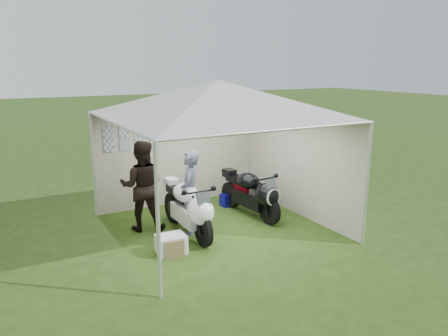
{
  "coord_description": "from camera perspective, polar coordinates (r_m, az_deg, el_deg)",
  "views": [
    {
      "loc": [
        -3.93,
        -7.44,
        3.29
      ],
      "look_at": [
        0.33,
        0.35,
        1.17
      ],
      "focal_mm": 35.0,
      "sensor_mm": 36.0,
      "label": 1
    }
  ],
  "objects": [
    {
      "name": "equipment_box",
      "position": [
        10.5,
        5.22,
        -3.61
      ],
      "size": [
        0.49,
        0.41,
        0.44
      ],
      "primitive_type": "cube",
      "rotation": [
        0.0,
        0.0,
        0.14
      ],
      "color": "black",
      "rests_on": "ground"
    },
    {
      "name": "motorcycle_white",
      "position": [
        8.56,
        -4.56,
        -5.08
      ],
      "size": [
        0.48,
        2.11,
        1.04
      ],
      "rotation": [
        0.0,
        0.0,
        -0.01
      ],
      "color": "black",
      "rests_on": "ground"
    },
    {
      "name": "crate_1",
      "position": [
        7.88,
        -6.76,
        -10.1
      ],
      "size": [
        0.39,
        0.39,
        0.31
      ],
      "primitive_type": "cube",
      "rotation": [
        0.0,
        0.0,
        -0.13
      ],
      "color": "brown",
      "rests_on": "ground"
    },
    {
      "name": "canopy_tent",
      "position": [
        8.47,
        -0.94,
        8.59
      ],
      "size": [
        5.66,
        5.66,
        3.0
      ],
      "color": "silver",
      "rests_on": "ground"
    },
    {
      "name": "crate_0",
      "position": [
        7.93,
        -6.91,
        -9.84
      ],
      "size": [
        0.52,
        0.41,
        0.34
      ],
      "primitive_type": "cube",
      "rotation": [
        0.0,
        0.0,
        -0.04
      ],
      "color": "silver",
      "rests_on": "ground"
    },
    {
      "name": "ground",
      "position": [
        9.04,
        -0.78,
        -7.91
      ],
      "size": [
        80.0,
        80.0,
        0.0
      ],
      "primitive_type": "plane",
      "color": "#294114",
      "rests_on": "ground"
    },
    {
      "name": "person_blue_jacket",
      "position": [
        8.58,
        -4.48,
        -3.23
      ],
      "size": [
        0.66,
        0.73,
        1.67
      ],
      "primitive_type": "imported",
      "rotation": [
        0.0,
        0.0,
        -2.11
      ],
      "color": "slate",
      "rests_on": "ground"
    },
    {
      "name": "paddock_stand",
      "position": [
        10.4,
        0.62,
        -4.15
      ],
      "size": [
        0.41,
        0.28,
        0.29
      ],
      "primitive_type": "cube",
      "rotation": [
        0.0,
        0.0,
        0.09
      ],
      "color": "#1615CD",
      "rests_on": "ground"
    },
    {
      "name": "person_dark_jacket",
      "position": [
        8.88,
        -10.65,
        -2.3
      ],
      "size": [
        1.09,
        1.0,
        1.83
      ],
      "primitive_type": "imported",
      "rotation": [
        0.0,
        0.0,
        2.72
      ],
      "color": "black",
      "rests_on": "ground"
    },
    {
      "name": "motorcycle_black",
      "position": [
        9.58,
        3.74,
        -3.2
      ],
      "size": [
        0.56,
        2.01,
        0.99
      ],
      "rotation": [
        0.0,
        0.0,
        0.09
      ],
      "color": "black",
      "rests_on": "ground"
    }
  ]
}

